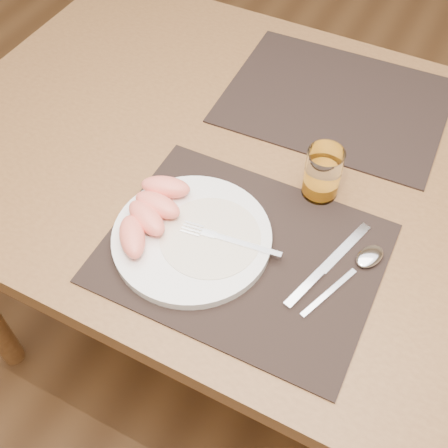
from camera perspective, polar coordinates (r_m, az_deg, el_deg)
ground at (r=1.70m, az=3.82°, el=-11.79°), size 5.00×5.00×0.00m
table at (r=1.14m, az=5.58°, el=3.12°), size 1.40×0.90×0.75m
placemat_near at (r=0.94m, az=1.87°, el=-2.94°), size 0.46×0.36×0.00m
placemat_far at (r=1.23m, az=11.25°, el=12.18°), size 0.46×0.37×0.00m
plate at (r=0.95m, az=-3.28°, el=-1.39°), size 0.27×0.27×0.02m
plate_dressing at (r=0.94m, az=-1.41°, el=-1.31°), size 0.17×0.17×0.00m
fork at (r=0.93m, az=-0.19°, el=-1.41°), size 0.18×0.04×0.00m
knife at (r=0.93m, az=9.90°, el=-4.73°), size 0.08×0.22×0.01m
spoon at (r=0.95m, az=14.01°, el=-3.73°), size 0.09×0.19×0.01m
juice_glass at (r=1.00m, az=9.96°, el=4.92°), size 0.07×0.07×0.10m
grapefruit_wedges at (r=0.96m, az=-7.44°, el=1.30°), size 0.10×0.20×0.04m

